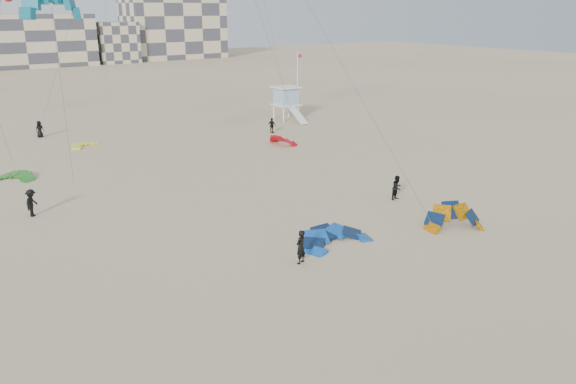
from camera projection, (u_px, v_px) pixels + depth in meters
ground at (325, 298)px, 26.75m from camera, size 320.00×320.00×0.00m
kite_ground_blue at (335, 242)px, 33.16m from camera, size 4.52×4.77×2.25m
kite_ground_orange at (454, 228)px, 35.31m from camera, size 4.98×4.96×3.80m
kite_ground_green at (16, 179)px, 45.47m from camera, size 4.61×4.61×1.64m
kite_ground_red_far at (282, 144)px, 57.15m from camera, size 3.78×3.67×2.95m
kite_ground_yellow at (84, 146)px, 56.35m from camera, size 3.84×3.90×0.54m
kitesurfer_main at (301, 247)px, 30.18m from camera, size 0.82×0.69×1.90m
kitesurfer_b at (397, 188)px, 40.38m from camera, size 1.01×0.87×1.78m
kitesurfer_c at (32, 203)px, 37.09m from camera, size 1.28×1.38×1.86m
kitesurfer_d at (272, 125)px, 62.14m from camera, size 0.78×1.06×1.68m
kitesurfer_e at (40, 129)px, 60.01m from camera, size 0.98×0.76×1.79m
kitesurfer_f at (291, 96)px, 82.29m from camera, size 0.84×1.72×1.78m
kite_fly_teal_a at (51, 7)px, 37.83m from camera, size 4.48×4.42×13.58m
lifeguard_tower_near at (286, 103)px, 69.21m from camera, size 2.93×5.59×4.10m
flagpole at (298, 84)px, 69.35m from camera, size 0.66×0.10×8.17m
condo_mid at (19, 41)px, 132.17m from camera, size 32.00×16.00×12.00m
condo_east at (174, 28)px, 154.61m from camera, size 26.00×14.00×16.00m
condo_fill_right at (115, 42)px, 142.73m from camera, size 10.00×10.00×10.00m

